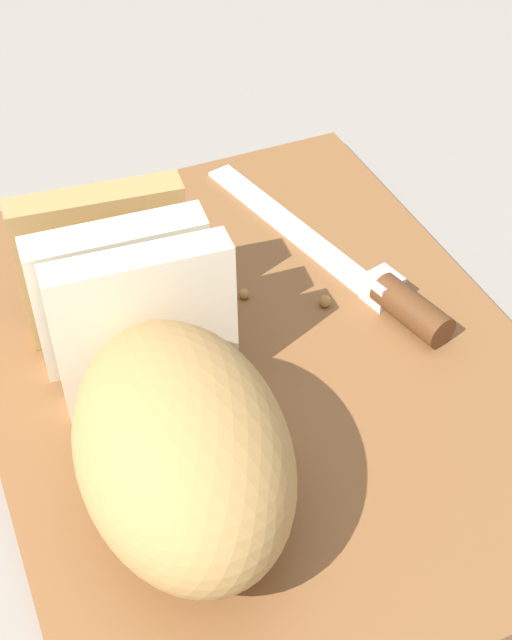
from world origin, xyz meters
TOP-DOWN VIEW (x-y plane):
  - ground_plane at (0.00, 0.00)m, footprint 3.00×3.00m
  - cutting_board at (0.00, 0.00)m, footprint 0.42×0.32m
  - bread_loaf at (-0.05, 0.07)m, footprint 0.24×0.11m
  - bread_knife at (0.02, -0.09)m, footprint 0.23×0.08m
  - crumb_near_knife at (0.04, -0.00)m, footprint 0.01×0.01m
  - crumb_near_loaf at (-0.01, 0.03)m, footprint 0.01×0.01m
  - crumb_stray_left at (0.05, -0.01)m, footprint 0.01×0.01m
  - crumb_stray_right at (0.02, -0.06)m, footprint 0.01×0.01m

SIDE VIEW (x-z plane):
  - ground_plane at x=0.00m, z-range 0.00..0.00m
  - cutting_board at x=0.00m, z-range 0.00..0.02m
  - crumb_near_loaf at x=-0.01m, z-range 0.02..0.02m
  - crumb_near_knife at x=0.04m, z-range 0.02..0.02m
  - crumb_stray_left at x=0.05m, z-range 0.02..0.02m
  - crumb_stray_right at x=0.02m, z-range 0.02..0.03m
  - bread_knife at x=0.02m, z-range 0.02..0.04m
  - bread_loaf at x=-0.05m, z-range 0.02..0.12m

